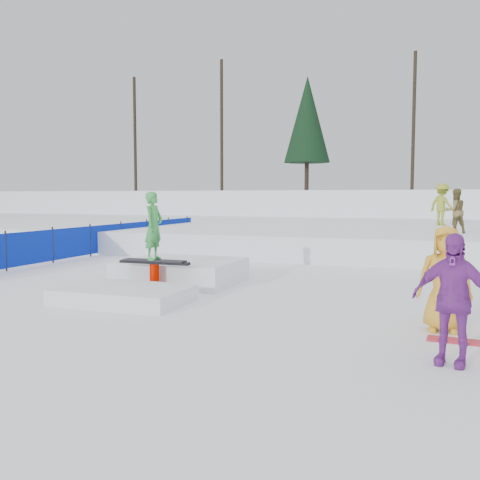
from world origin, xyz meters
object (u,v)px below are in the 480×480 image
(spectator_purple, at_px, (452,299))
(jib_rail_feature, at_px, (167,274))
(walker_olive, at_px, (455,211))
(walker_ygreen, at_px, (442,204))
(spectator_yellow, at_px, (445,279))
(safety_fence, at_px, (90,240))

(spectator_purple, height_order, jib_rail_feature, jib_rail_feature)
(walker_olive, distance_m, walker_ygreen, 5.16)
(walker_olive, relative_size, walker_ygreen, 0.83)
(spectator_purple, bearing_deg, jib_rail_feature, 161.41)
(walker_olive, height_order, jib_rail_feature, walker_olive)
(spectator_purple, xyz_separation_m, jib_rail_feature, (-5.72, 3.71, -0.49))
(walker_ygreen, xyz_separation_m, spectator_yellow, (-0.21, -15.72, -0.89))
(jib_rail_feature, bearing_deg, walker_ygreen, 66.71)
(spectator_purple, height_order, spectator_yellow, spectator_purple)
(walker_ygreen, xyz_separation_m, spectator_purple, (-0.17, -17.40, -0.89))
(walker_ygreen, relative_size, jib_rail_feature, 0.40)
(spectator_yellow, bearing_deg, jib_rail_feature, 159.95)
(walker_ygreen, bearing_deg, walker_olive, 133.55)
(walker_olive, relative_size, spectator_yellow, 0.93)
(safety_fence, bearing_deg, jib_rail_feature, -41.41)
(spectator_purple, bearing_deg, safety_fence, 157.13)
(spectator_purple, bearing_deg, spectator_yellow, 105.90)
(jib_rail_feature, bearing_deg, walker_olive, 53.96)
(spectator_purple, bearing_deg, walker_olive, 102.12)
(safety_fence, xyz_separation_m, walker_olive, (11.53, 3.84, 0.99))
(walker_ygreen, bearing_deg, jib_rail_feature, 106.68)
(safety_fence, relative_size, walker_olive, 10.86)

